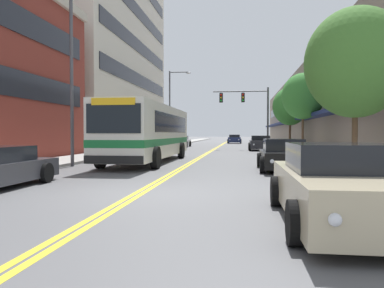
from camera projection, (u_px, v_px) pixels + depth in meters
name	position (u px, v px, depth m)	size (l,w,h in m)	color
ground_plane	(220.00, 146.00, 46.49)	(240.00, 240.00, 0.00)	#565659
sidewalk_left	(165.00, 145.00, 47.40)	(2.88, 106.00, 0.14)	#9E9B96
sidewalk_right	(277.00, 145.00, 45.58)	(2.88, 106.00, 0.14)	#9E9B96
centre_line	(220.00, 146.00, 46.49)	(0.34, 106.00, 0.01)	yellow
office_tower_left	(88.00, 49.00, 42.40)	(12.08, 26.14, 22.30)	beige
storefront_row_right	(325.00, 111.00, 44.72)	(9.10, 68.00, 8.49)	gray
city_bus	(150.00, 131.00, 20.44)	(2.82, 11.54, 3.01)	silver
car_silver_parked_left_mid	(180.00, 142.00, 42.60)	(2.15, 4.86, 1.27)	#B7B7BC
car_beige_parked_right_foreground	(342.00, 186.00, 6.54)	(2.21, 4.77, 1.39)	#BCAD89
car_black_parked_right_mid	(283.00, 156.00, 15.85)	(2.10, 4.26, 1.33)	black
car_charcoal_parked_right_far	(260.00, 143.00, 34.26)	(2.17, 4.18, 1.35)	#232328
car_navy_moving_lead	(235.00, 139.00, 58.07)	(2.15, 4.33, 1.35)	#19234C
traffic_signal_mast	(248.00, 106.00, 36.47)	(5.43, 0.38, 6.01)	#47474C
street_lamp_left_near	(76.00, 61.00, 17.57)	(1.94, 0.28, 8.47)	#47474C
street_lamp_left_far	(173.00, 102.00, 41.70)	(2.49, 0.28, 8.50)	#47474C
street_tree_right_near	(356.00, 63.00, 13.37)	(3.58, 3.58, 5.92)	brown
street_tree_right_mid	(303.00, 96.00, 27.13)	(3.06, 3.06, 5.80)	brown
street_tree_right_far	(290.00, 106.00, 35.59)	(3.30, 3.30, 5.81)	brown
fire_hydrant	(306.00, 153.00, 19.14)	(0.34, 0.26, 0.81)	red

